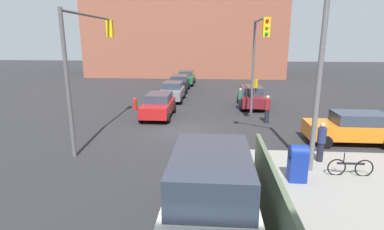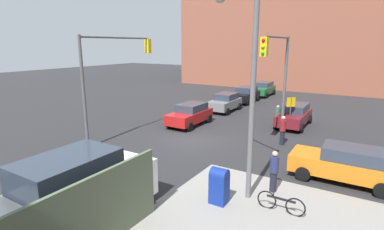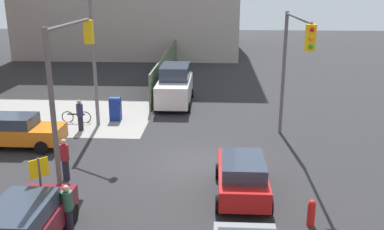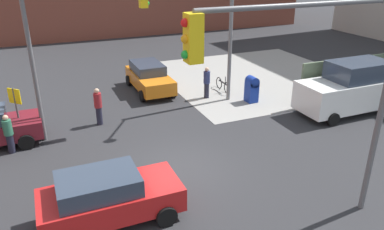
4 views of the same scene
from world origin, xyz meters
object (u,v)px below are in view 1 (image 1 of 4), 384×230
object	(u,v)px
bicycle_leaning_on_fence	(350,167)
pedestrian_crossing	(240,98)
hatchback_maroon	(251,96)
traffic_signal_se_corner	(88,51)
coupe_gray	(173,91)
coupe_black	(179,83)
traffic_signal_nw_corner	(258,50)
hatchback_red	(159,105)
pedestrian_waiting	(321,141)
hatchback_green	(186,77)
van_white_delivery	(211,198)
pedestrian_walking_north	(267,109)
street_lamp_corner	(311,53)
fire_hydrant	(135,104)
sedan_orange	(353,127)
mailbox_blue	(298,162)

from	to	relation	value
bicycle_leaning_on_fence	pedestrian_crossing	bearing A→B (deg)	-163.41
pedestrian_crossing	bicycle_leaning_on_fence	world-z (taller)	pedestrian_crossing
hatchback_maroon	traffic_signal_se_corner	bearing A→B (deg)	-46.06
traffic_signal_se_corner	coupe_gray	bearing A→B (deg)	166.28
coupe_black	traffic_signal_nw_corner	bearing A→B (deg)	29.44
traffic_signal_nw_corner	traffic_signal_se_corner	distance (m)	10.15
hatchback_red	pedestrian_waiting	size ratio (longest dim) A/B	2.33
coupe_black	pedestrian_crossing	distance (m)	9.85
hatchback_red	hatchback_green	xyz separation A→B (m)	(-15.87, 0.39, 0.00)
van_white_delivery	bicycle_leaning_on_fence	distance (m)	7.03
traffic_signal_se_corner	van_white_delivery	bearing A→B (deg)	38.57
van_white_delivery	hatchback_red	bearing A→B (deg)	-163.71
pedestrian_waiting	pedestrian_walking_north	size ratio (longest dim) A/B	0.99
street_lamp_corner	coupe_black	world-z (taller)	street_lamp_corner
fire_hydrant	pedestrian_walking_north	size ratio (longest dim) A/B	0.52
pedestrian_crossing	pedestrian_waiting	bearing A→B (deg)	141.44
traffic_signal_nw_corner	hatchback_green	size ratio (longest dim) A/B	1.51
traffic_signal_se_corner	hatchback_green	distance (m)	21.51
traffic_signal_nw_corner	hatchback_maroon	size ratio (longest dim) A/B	1.47
traffic_signal_nw_corner	coupe_black	distance (m)	13.49
traffic_signal_nw_corner	bicycle_leaning_on_fence	distance (m)	9.61
sedan_orange	pedestrian_waiting	xyz separation A→B (m)	(2.60, -2.44, 0.08)
traffic_signal_nw_corner	bicycle_leaning_on_fence	world-z (taller)	traffic_signal_nw_corner
street_lamp_corner	pedestrian_walking_north	bearing A→B (deg)	-177.66
coupe_gray	hatchback_maroon	size ratio (longest dim) A/B	0.89
fire_hydrant	hatchback_red	distance (m)	3.01
hatchback_red	van_white_delivery	world-z (taller)	van_white_delivery
fire_hydrant	hatchback_red	bearing A→B (deg)	47.53
coupe_gray	coupe_black	size ratio (longest dim) A/B	0.90
coupe_gray	pedestrian_waiting	bearing A→B (deg)	32.70
street_lamp_corner	hatchback_red	distance (m)	11.61
traffic_signal_nw_corner	hatchback_red	bearing A→B (deg)	-93.57
hatchback_maroon	pedestrian_walking_north	size ratio (longest dim) A/B	2.46
traffic_signal_nw_corner	pedestrian_walking_north	bearing A→B (deg)	50.40
traffic_signal_nw_corner	fire_hydrant	distance (m)	9.93
bicycle_leaning_on_fence	street_lamp_corner	bearing A→B (deg)	-109.20
traffic_signal_se_corner	hatchback_red	world-z (taller)	traffic_signal_se_corner
hatchback_green	pedestrian_crossing	bearing A→B (deg)	22.51
coupe_gray	coupe_black	bearing A→B (deg)	-179.69
pedestrian_crossing	street_lamp_corner	bearing A→B (deg)	135.21
sedan_orange	van_white_delivery	bearing A→B (deg)	-40.33
bicycle_leaning_on_fence	fire_hydrant	bearing A→B (deg)	-132.93
mailbox_blue	hatchback_green	world-z (taller)	hatchback_green
traffic_signal_nw_corner	bicycle_leaning_on_fence	xyz separation A→B (m)	(8.18, 2.70, -4.26)
coupe_gray	street_lamp_corner	bearing A→B (deg)	27.97
pedestrian_walking_north	bicycle_leaning_on_fence	bearing A→B (deg)	51.75
coupe_black	pedestrian_walking_north	distance (m)	13.80
sedan_orange	hatchback_maroon	world-z (taller)	same
street_lamp_corner	coupe_black	size ratio (longest dim) A/B	1.83
street_lamp_corner	pedestrian_crossing	distance (m)	11.59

